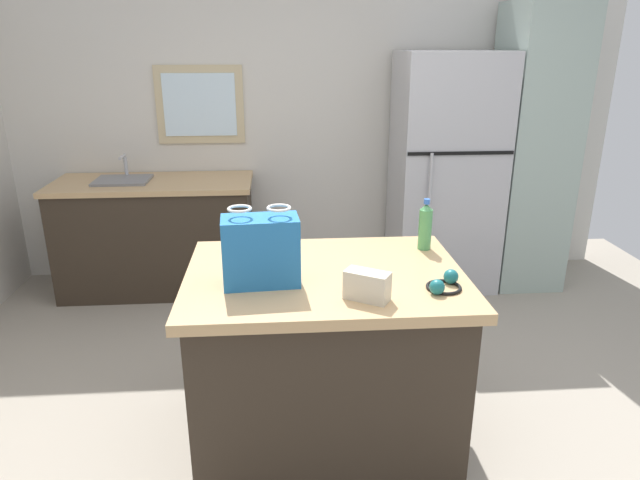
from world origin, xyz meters
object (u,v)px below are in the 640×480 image
kitchen_island (325,358)px  tall_cabinet (531,150)px  refrigerator (445,173)px  ear_defenders (444,284)px  bottle (425,226)px  small_box (367,286)px  shopping_bag (261,250)px

kitchen_island → tall_cabinet: size_ratio=0.58×
kitchen_island → refrigerator: refrigerator is taller
tall_cabinet → ear_defenders: (-1.29, -2.12, -0.16)m
kitchen_island → tall_cabinet: 2.68m
kitchen_island → bottle: size_ratio=4.85×
small_box → ear_defenders: size_ratio=0.85×
small_box → kitchen_island: bearing=116.4°
refrigerator → small_box: bearing=-113.6°
shopping_bag → tall_cabinet: bearing=44.2°
ear_defenders → shopping_bag: bearing=171.6°
tall_cabinet → small_box: 2.74m
kitchen_island → ear_defenders: ear_defenders is taller
shopping_bag → small_box: 0.48m
shopping_bag → bottle: size_ratio=1.32×
refrigerator → bottle: refrigerator is taller
bottle → shopping_bag: bearing=-155.1°
kitchen_island → small_box: bearing=-63.6°
kitchen_island → small_box: (0.15, -0.29, 0.50)m
kitchen_island → bottle: 0.81m
refrigerator → bottle: (-0.58, -1.63, 0.10)m
ear_defenders → bottle: bearing=85.6°
shopping_bag → bottle: shopping_bag is taller
small_box → ear_defenders: small_box is taller
tall_cabinet → bottle: tall_cabinet is taller
refrigerator → ear_defenders: (-0.62, -2.12, 0.01)m
tall_cabinet → small_box: (-1.63, -2.19, -0.13)m
small_box → refrigerator: bearing=66.4°
tall_cabinet → ear_defenders: bearing=-121.4°
refrigerator → ear_defenders: 2.20m
kitchen_island → bottle: bearing=27.5°
kitchen_island → refrigerator: size_ratio=0.69×
shopping_bag → ear_defenders: size_ratio=1.62×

